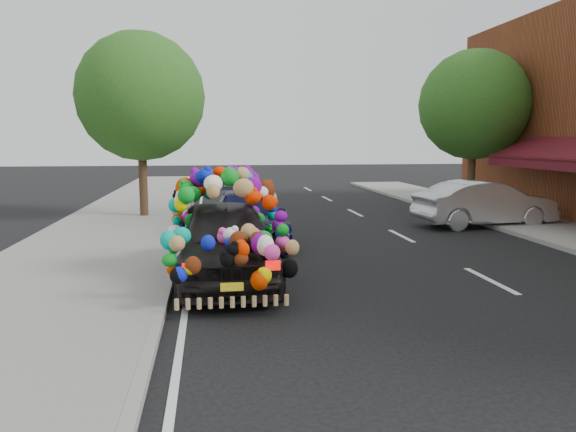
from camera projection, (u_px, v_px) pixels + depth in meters
name	position (u px, v px, depth m)	size (l,w,h in m)	color
ground	(301.00, 288.00, 10.04)	(100.00, 100.00, 0.00)	black
sidewalk	(50.00, 293.00, 9.45)	(4.00, 60.00, 0.12)	gray
kerb	(167.00, 289.00, 9.71)	(0.15, 60.00, 0.13)	gray
lane_markings	(490.00, 280.00, 10.53)	(6.00, 50.00, 0.01)	silver
tree_near_sidewalk	(140.00, 97.00, 18.31)	(4.20, 4.20, 6.13)	#332114
tree_far_b	(474.00, 105.00, 20.42)	(4.00, 4.00, 5.90)	#332114
plush_art_car	(226.00, 223.00, 10.36)	(2.19, 4.66, 2.16)	black
navy_sedan	(247.00, 218.00, 14.28)	(1.84, 4.52, 1.31)	black
silver_hatchback	(485.00, 204.00, 17.06)	(1.48, 4.25, 1.40)	#B2B3B9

